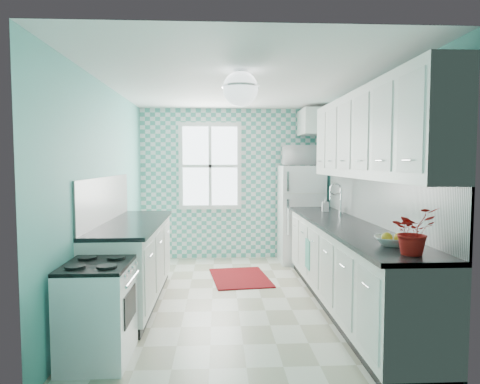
{
  "coord_description": "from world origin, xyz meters",
  "views": [
    {
      "loc": [
        -0.22,
        -4.97,
        1.62
      ],
      "look_at": [
        0.05,
        0.25,
        1.25
      ],
      "focal_mm": 32.0,
      "sensor_mm": 36.0,
      "label": 1
    }
  ],
  "objects": [
    {
      "name": "floor",
      "position": [
        0.0,
        0.0,
        -0.01
      ],
      "size": [
        3.0,
        4.4,
        0.02
      ],
      "primitive_type": "cube",
      "color": "silver",
      "rests_on": "ground"
    },
    {
      "name": "ceiling",
      "position": [
        0.0,
        0.0,
        2.51
      ],
      "size": [
        3.0,
        4.4,
        0.02
      ],
      "primitive_type": "cube",
      "color": "white",
      "rests_on": "wall_back"
    },
    {
      "name": "wall_back",
      "position": [
        0.0,
        2.21,
        1.25
      ],
      "size": [
        3.0,
        0.02,
        2.5
      ],
      "primitive_type": "cube",
      "color": "#61BFB3",
      "rests_on": "floor"
    },
    {
      "name": "wall_front",
      "position": [
        0.0,
        -2.21,
        1.25
      ],
      "size": [
        3.0,
        0.02,
        2.5
      ],
      "primitive_type": "cube",
      "color": "#61BFB3",
      "rests_on": "floor"
    },
    {
      "name": "wall_left",
      "position": [
        -1.51,
        0.0,
        1.25
      ],
      "size": [
        0.02,
        4.4,
        2.5
      ],
      "primitive_type": "cube",
      "color": "#61BFB3",
      "rests_on": "floor"
    },
    {
      "name": "wall_right",
      "position": [
        1.51,
        0.0,
        1.25
      ],
      "size": [
        0.02,
        4.4,
        2.5
      ],
      "primitive_type": "cube",
      "color": "#61BFB3",
      "rests_on": "floor"
    },
    {
      "name": "accent_wall",
      "position": [
        0.0,
        2.19,
        1.25
      ],
      "size": [
        3.0,
        0.01,
        2.5
      ],
      "primitive_type": "cube",
      "color": "#4CAB98",
      "rests_on": "wall_back"
    },
    {
      "name": "window",
      "position": [
        -0.35,
        2.16,
        1.55
      ],
      "size": [
        1.04,
        0.05,
        1.44
      ],
      "color": "white",
      "rests_on": "wall_back"
    },
    {
      "name": "backsplash_right",
      "position": [
        1.49,
        -0.4,
        1.2
      ],
      "size": [
        0.02,
        3.6,
        0.51
      ],
      "primitive_type": "cube",
      "color": "white",
      "rests_on": "wall_right"
    },
    {
      "name": "backsplash_left",
      "position": [
        -1.49,
        -0.07,
        1.2
      ],
      "size": [
        0.02,
        2.15,
        0.51
      ],
      "primitive_type": "cube",
      "color": "white",
      "rests_on": "wall_left"
    },
    {
      "name": "upper_cabinets_right",
      "position": [
        1.33,
        -0.6,
        1.9
      ],
      "size": [
        0.33,
        3.2,
        0.9
      ],
      "primitive_type": "cube",
      "color": "white",
      "rests_on": "wall_right"
    },
    {
      "name": "upper_cabinet_fridge",
      "position": [
        1.3,
        1.83,
        2.25
      ],
      "size": [
        0.4,
        0.74,
        0.4
      ],
      "primitive_type": "cube",
      "color": "white",
      "rests_on": "wall_right"
    },
    {
      "name": "ceiling_light",
      "position": [
        0.0,
        -0.8,
        2.32
      ],
      "size": [
        0.34,
        0.34,
        0.35
      ],
      "color": "silver",
      "rests_on": "ceiling"
    },
    {
      "name": "base_cabinets_right",
      "position": [
        1.2,
        -0.4,
        0.45
      ],
      "size": [
        0.6,
        3.6,
        0.9
      ],
      "primitive_type": "cube",
      "color": "white",
      "rests_on": "floor"
    },
    {
      "name": "countertop_right",
      "position": [
        1.19,
        -0.4,
        0.92
      ],
      "size": [
        0.63,
        3.6,
        0.04
      ],
      "primitive_type": "cube",
      "color": "black",
      "rests_on": "base_cabinets_right"
    },
    {
      "name": "base_cabinets_left",
      "position": [
        -1.2,
        -0.07,
        0.45
      ],
      "size": [
        0.6,
        2.15,
        0.9
      ],
      "primitive_type": "cube",
      "color": "white",
      "rests_on": "floor"
    },
    {
      "name": "countertop_left",
      "position": [
        -1.19,
        -0.07,
        0.92
      ],
      "size": [
        0.63,
        2.15,
        0.04
      ],
      "primitive_type": "cube",
      "color": "black",
      "rests_on": "base_cabinets_left"
    },
    {
      "name": "fridge",
      "position": [
        1.11,
        1.8,
        0.78
      ],
      "size": [
        0.68,
        0.68,
        1.56
      ],
      "rotation": [
        0.0,
        0.0,
        0.02
      ],
      "color": "silver",
      "rests_on": "floor"
    },
    {
      "name": "stove",
      "position": [
        -1.2,
        -1.52,
        0.41
      ],
      "size": [
        0.52,
        0.65,
        0.78
      ],
      "rotation": [
        0.0,
        0.0,
        -0.05
      ],
      "color": "silver",
      "rests_on": "floor"
    },
    {
      "name": "sink",
      "position": [
        1.2,
        0.44,
        0.93
      ],
      "size": [
        0.46,
        0.38,
        0.53
      ],
      "rotation": [
        0.0,
        0.0,
        -0.03
      ],
      "color": "silver",
      "rests_on": "countertop_right"
    },
    {
      "name": "rug",
      "position": [
        0.08,
        0.88,
        0.01
      ],
      "size": [
        0.88,
        1.16,
        0.02
      ],
      "primitive_type": "cube",
      "rotation": [
        0.0,
        0.0,
        0.12
      ],
      "color": "#6A0311",
      "rests_on": "floor"
    },
    {
      "name": "dish_towel",
      "position": [
        0.89,
        0.2,
        0.48
      ],
      "size": [
        0.08,
        0.24,
        0.36
      ],
      "primitive_type": "cube",
      "rotation": [
        0.0,
        0.0,
        -0.25
      ],
      "color": "teal",
      "rests_on": "base_cabinets_right"
    },
    {
      "name": "fruit_bowl",
      "position": [
        1.2,
        -1.61,
        0.98
      ],
      "size": [
        0.38,
        0.38,
        0.07
      ],
      "primitive_type": "imported",
      "rotation": [
        0.0,
        0.0,
        -0.3
      ],
      "color": "white",
      "rests_on": "countertop_right"
    },
    {
      "name": "potted_plant",
      "position": [
        1.2,
        -1.95,
        1.12
      ],
      "size": [
        0.39,
        0.36,
        0.35
      ],
      "primitive_type": "imported",
      "rotation": [
        0.0,
        0.0,
        0.32
      ],
      "color": "#B33523",
      "rests_on": "countertop_right"
    },
    {
      "name": "soap_bottle",
      "position": [
        1.25,
        0.79,
        1.04
      ],
      "size": [
        0.09,
        0.09,
        0.19
      ],
      "primitive_type": "imported",
      "rotation": [
        0.0,
        0.0,
        -0.07
      ],
      "color": "#9ABCCC",
      "rests_on": "countertop_right"
    },
    {
      "name": "microwave",
      "position": [
        1.11,
        1.8,
        1.72
      ],
      "size": [
        0.58,
        0.4,
        0.32
      ],
      "primitive_type": "imported",
      "rotation": [
        0.0,
        0.0,
        3.14
      ],
      "color": "white",
      "rests_on": "fridge"
    }
  ]
}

